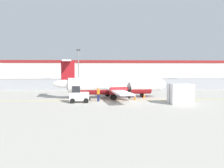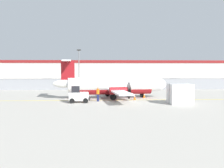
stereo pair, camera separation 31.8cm
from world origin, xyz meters
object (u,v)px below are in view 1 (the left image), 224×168
traffic_cone_far_left (144,95)px  parked_car_6 (174,82)px  parked_car_3 (104,81)px  cargo_container (180,94)px  ground_crew_worker (98,93)px  parked_car_0 (46,82)px  apron_light_pole (78,66)px  parked_car_5 (147,81)px  traffic_cone_near_left (107,94)px  baggage_tug (79,95)px  traffic_cone_near_right (135,97)px  parked_car_2 (92,83)px  parked_car_4 (131,81)px  commuter_airplane (114,86)px  parked_car_1 (60,83)px

traffic_cone_far_left → parked_car_6: size_ratio=0.15×
parked_car_3 → cargo_container: bearing=-71.5°
ground_crew_worker → parked_car_3: (1.62, 34.51, -0.06)m
ground_crew_worker → parked_car_0: 31.80m
parked_car_0 → apron_light_pole: 17.67m
parked_car_5 → apron_light_pole: bearing=-133.9°
traffic_cone_far_left → parked_car_3: bearing=98.3°
traffic_cone_near_left → traffic_cone_far_left: bearing=-27.2°
baggage_tug → traffic_cone_near_right: baggage_tug is taller
cargo_container → parked_car_5: size_ratio=0.57×
traffic_cone_near_left → parked_car_0: (-13.26, 23.40, 0.58)m
traffic_cone_far_left → parked_car_2: (-7.42, 19.72, 0.58)m
baggage_tug → traffic_cone_near_left: baggage_tug is taller
parked_car_4 → traffic_cone_near_left: bearing=-97.8°
traffic_cone_near_left → parked_car_0: parked_car_0 is taller
parked_car_6 → apron_light_pole: bearing=-144.9°
ground_crew_worker → cargo_container: 9.34m
apron_light_pole → cargo_container: bearing=-54.2°
baggage_tug → traffic_cone_far_left: (8.37, 4.52, -0.54)m
traffic_cone_near_right → baggage_tug: bearing=-161.7°
commuter_airplane → traffic_cone_near_right: commuter_airplane is taller
ground_crew_worker → parked_car_6: 35.00m
parked_car_4 → baggage_tug: bearing=-100.3°
commuter_airplane → parked_car_4: 28.04m
cargo_container → traffic_cone_far_left: bearing=112.3°
traffic_cone_near_left → traffic_cone_far_left: same height
traffic_cone_far_left → apron_light_pole: 15.00m
ground_crew_worker → parked_car_5: bearing=102.6°
traffic_cone_near_right → traffic_cone_near_left: bearing=124.6°
parked_car_1 → parked_car_5: bearing=26.2°
parked_car_3 → parked_car_5: same height
parked_car_0 → traffic_cone_near_left: bearing=-64.8°
parked_car_1 → parked_car_6: same height
parked_car_4 → parked_car_5: bearing=42.7°
ground_crew_worker → commuter_airplane: bearing=90.5°
ground_crew_worker → parked_car_0: (-12.02, 29.44, -0.06)m
baggage_tug → parked_car_1: 26.61m
traffic_cone_near_right → parked_car_3: (-2.92, 33.26, 0.58)m
commuter_airplane → parked_car_6: bearing=51.5°
parked_car_5 → baggage_tug: bearing=-117.5°
parked_car_0 → parked_car_3: bearing=16.0°
parked_car_5 → cargo_container: bearing=-100.1°
traffic_cone_near_right → apron_light_pole: bearing=120.9°
ground_crew_worker → parked_car_6: bearing=91.1°
parked_car_1 → parked_car_6: bearing=13.2°
commuter_airplane → parked_car_1: commuter_airplane is taller
baggage_tug → ground_crew_worker: size_ratio=1.43×
traffic_cone_far_left → parked_car_4: parked_car_4 is taller
baggage_tug → traffic_cone_near_right: size_ratio=3.80×
parked_car_0 → parked_car_6: same height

